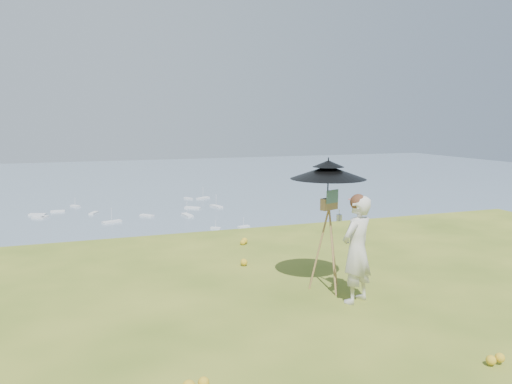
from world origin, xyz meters
name	(u,v)px	position (x,y,z in m)	size (l,w,h in m)	color
ground	(504,343)	(0.00, 0.00, 0.00)	(14.00, 14.00, 0.00)	#50661D
shoreline_tier	(118,360)	(0.00, 75.00, -36.00)	(170.00, 28.00, 8.00)	gray
bay_water	(90,198)	(0.00, 240.00, -34.00)	(700.00, 700.00, 0.00)	slate
slope_trees	(147,338)	(0.00, 35.00, -15.00)	(110.00, 50.00, 6.00)	#235419
harbor_town	(117,322)	(0.00, 75.00, -29.50)	(110.00, 22.00, 5.00)	silver
moored_boats	(55,236)	(-12.50, 161.00, -33.65)	(140.00, 140.00, 0.70)	silver
wildflowers	(488,330)	(0.00, 0.25, 0.06)	(10.00, 10.50, 0.12)	gold
painter	(357,249)	(-0.94, 1.78, 0.78)	(0.57, 0.37, 1.55)	beige
field_easel	(328,240)	(-1.08, 2.38, 0.78)	(0.60, 0.60, 1.57)	olive
sun_umbrella	(328,183)	(-1.10, 2.40, 1.67)	(1.15, 1.15, 0.76)	black
painter_cap	(358,199)	(-0.94, 1.78, 1.51)	(0.22, 0.26, 0.10)	#CC707B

